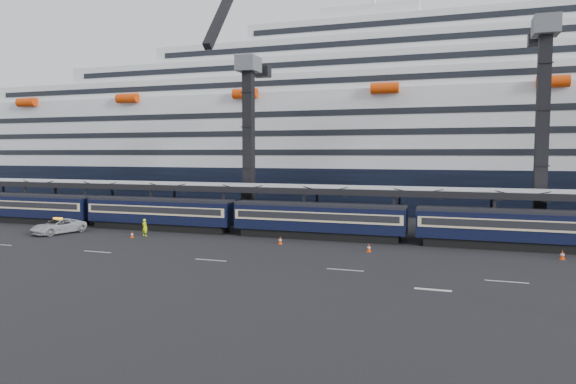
{
  "coord_description": "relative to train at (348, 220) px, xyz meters",
  "views": [
    {
      "loc": [
        6.48,
        -44.0,
        9.39
      ],
      "look_at": [
        -11.51,
        10.0,
        5.05
      ],
      "focal_mm": 32.0,
      "sensor_mm": 36.0,
      "label": 1
    }
  ],
  "objects": [
    {
      "name": "lane_markings",
      "position": [
        12.8,
        -15.23,
        -2.19
      ],
      "size": [
        111.0,
        4.27,
        0.02
      ],
      "color": "beige",
      "rests_on": "ground"
    },
    {
      "name": "crane_dark_mid",
      "position": [
        19.65,
        7.59,
        11.16
      ],
      "size": [
        4.5,
        18.24,
        39.64
      ],
      "color": "#47494E",
      "rests_on": "ground"
    },
    {
      "name": "train",
      "position": [
        0.0,
        0.0,
        0.0
      ],
      "size": [
        133.05,
        3.0,
        4.05
      ],
      "color": "black",
      "rests_on": "ground"
    },
    {
      "name": "canopy",
      "position": [
        4.65,
        4.0,
        3.05
      ],
      "size": [
        130.0,
        6.25,
        5.53
      ],
      "color": "#94979C",
      "rests_on": "ground"
    },
    {
      "name": "traffic_cone_b",
      "position": [
        -23.11,
        -6.01,
        -1.83
      ],
      "size": [
        0.38,
        0.38,
        0.75
      ],
      "color": "#E03C07",
      "rests_on": "ground"
    },
    {
      "name": "traffic_cone_c",
      "position": [
        -6.15,
        -4.66,
        -1.78
      ],
      "size": [
        0.42,
        0.42,
        0.85
      ],
      "color": "#E03C07",
      "rests_on": "ground"
    },
    {
      "name": "ground",
      "position": [
        4.65,
        -10.0,
        -2.2
      ],
      "size": [
        260.0,
        260.0,
        0.0
      ],
      "primitive_type": "plane",
      "color": "black",
      "rests_on": "ground"
    },
    {
      "name": "cruise_ship",
      "position": [
        3.57,
        35.99,
        10.14
      ],
      "size": [
        214.09,
        28.84,
        34.0
      ],
      "color": "black",
      "rests_on": "ground"
    },
    {
      "name": "crane_dark_near",
      "position": [
        -15.35,
        8.59,
        9.73
      ],
      "size": [
        4.5,
        17.75,
        35.08
      ],
      "color": "#47494E",
      "rests_on": "ground"
    },
    {
      "name": "traffic_cone_f",
      "position": [
        20.01,
        -3.93,
        -1.78
      ],
      "size": [
        0.43,
        0.43,
        0.86
      ],
      "color": "#E03C07",
      "rests_on": "ground"
    },
    {
      "name": "traffic_cone_d",
      "position": [
        3.21,
        -5.88,
        -1.79
      ],
      "size": [
        0.41,
        0.41,
        0.83
      ],
      "color": "#E03C07",
      "rests_on": "ground"
    },
    {
      "name": "worker",
      "position": [
        -22.4,
        -4.63,
        -1.21
      ],
      "size": [
        0.79,
        0.59,
        1.98
      ],
      "primitive_type": "imported",
      "rotation": [
        0.0,
        0.0,
        2.98
      ],
      "color": "#DEFA0D",
      "rests_on": "ground"
    },
    {
      "name": "pickup_truck",
      "position": [
        -33.07,
        -6.22,
        -1.34
      ],
      "size": [
        4.44,
        6.72,
        1.72
      ],
      "primitive_type": "imported",
      "rotation": [
        0.0,
        0.0,
        -0.28
      ],
      "color": "#ADAEB4",
      "rests_on": "ground"
    }
  ]
}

